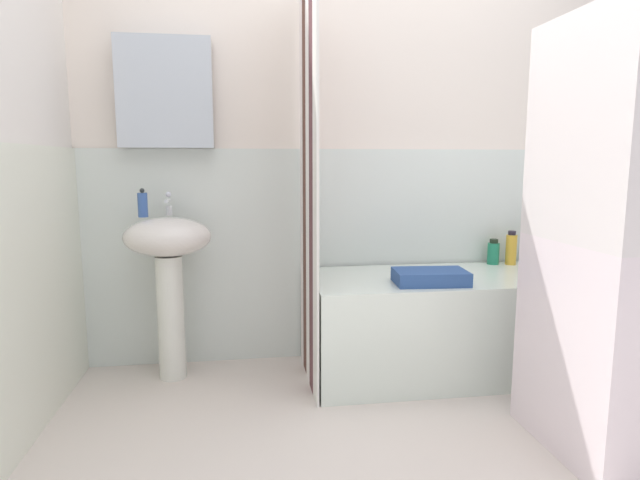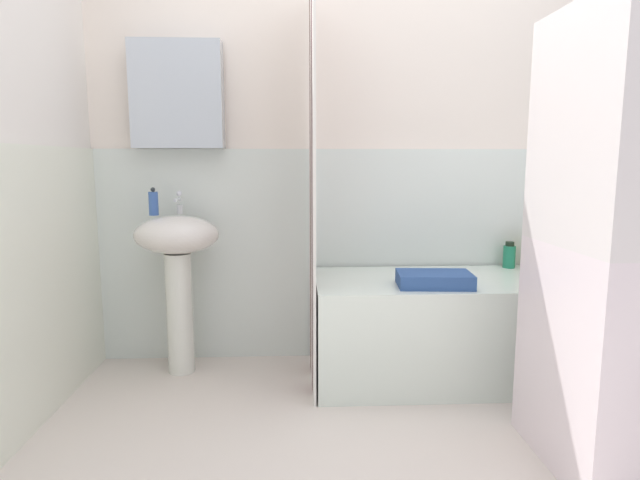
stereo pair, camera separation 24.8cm
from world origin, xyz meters
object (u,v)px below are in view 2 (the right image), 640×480
Objects in this scene: sink at (178,259)px; towel_folded at (434,279)px; soap_dispenser at (153,203)px; bathtub at (449,328)px; lotion_bottle at (544,249)px; conditioner_bottle at (509,256)px; body_wash_bottle at (528,252)px.

sink reaches higher than towel_folded.
bathtub is at bearing -6.01° from soap_dispenser.
lotion_bottle reaches higher than conditioner_bottle.
conditioner_bottle reaches higher than bathtub.
body_wash_bottle is at bearing 2.95° from sink.
conditioner_bottle is 0.69m from towel_folded.
sink reaches higher than bathtub.
soap_dispenser is 1.49m from towel_folded.
lotion_bottle is 0.10m from body_wash_bottle.
sink is 0.32m from soap_dispenser.
sink is 0.60× the size of bathtub.
lotion_bottle is at bearing 22.38° from bathtub.
lotion_bottle reaches higher than body_wash_bottle.
towel_folded is (1.41, -0.33, -0.35)m from soap_dispenser.
bathtub is 0.59m from conditioner_bottle.
sink reaches higher than lotion_bottle.
body_wash_bottle is at bearing 2.00° from soap_dispenser.
lotion_bottle reaches higher than bathtub.
soap_dispenser reaches higher than conditioner_bottle.
conditioner_bottle is at bearing 2.84° from soap_dispenser.
lotion_bottle is at bearing 8.25° from body_wash_bottle.
lotion_bottle is (0.60, 0.25, 0.37)m from bathtub.
soap_dispenser reaches higher than body_wash_bottle.
bathtub is at bearing -157.62° from lotion_bottle.
lotion_bottle is at bearing 2.29° from soap_dispenser.
conditioner_bottle is at bearing 165.33° from body_wash_bottle.
lotion_bottle is (2.15, 0.09, -0.28)m from soap_dispenser.
towel_folded is at bearing -128.71° from bathtub.
soap_dispenser reaches higher than lotion_bottle.
sink is 2.41× the size of towel_folded.
sink is at bearing -177.05° from body_wash_bottle.
soap_dispenser is 0.10× the size of bathtub.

